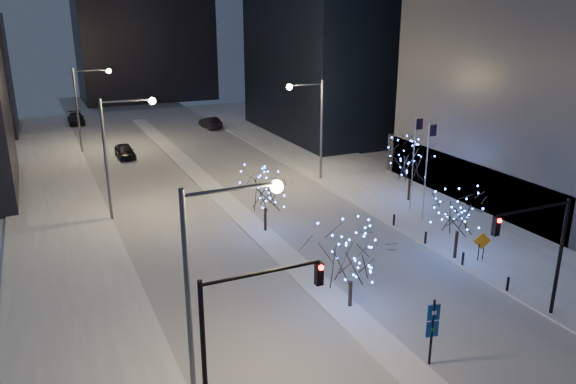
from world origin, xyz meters
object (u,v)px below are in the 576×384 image
car_far (76,119)px  wayfinding_sign (432,325)px  car_near (125,151)px  street_lamp_w_mid (118,142)px  car_mid (211,123)px  street_lamp_w_near (212,266)px  traffic_signal_west (241,324)px  holiday_tree_plaza_far (411,161)px  holiday_tree_median_near (352,257)px  construction_sign (482,243)px  holiday_tree_plaza_near (459,212)px  holiday_tree_median_far (265,190)px  street_lamp_w_far (85,98)px  traffic_signal_east (542,242)px

car_far → wayfinding_sign: wayfinding_sign is taller
car_near → street_lamp_w_mid: bearing=-100.3°
car_mid → wayfinding_sign: (-7.22, -59.41, 1.35)m
street_lamp_w_near → wayfinding_sign: size_ratio=2.83×
street_lamp_w_mid → traffic_signal_west: 27.06m
street_lamp_w_near → traffic_signal_west: bearing=-76.0°
wayfinding_sign → street_lamp_w_mid: bearing=122.7°
street_lamp_w_near → car_far: size_ratio=1.78×
car_mid → holiday_tree_plaza_far: holiday_tree_plaza_far is taller
holiday_tree_median_near → wayfinding_sign: (0.75, -6.33, -1.07)m
car_near → construction_sign: 42.86m
car_near → construction_sign: bearing=-66.9°
holiday_tree_plaza_near → traffic_signal_west: bearing=-154.3°
car_mid → wayfinding_sign: wayfinding_sign is taller
traffic_signal_west → car_far: traffic_signal_west is taller
traffic_signal_west → holiday_tree_median_far: traffic_signal_west is taller
street_lamp_w_near → holiday_tree_median_near: size_ratio=2.00×
street_lamp_w_far → construction_sign: bearing=-64.6°
street_lamp_w_mid → construction_sign: bearing=-42.2°
street_lamp_w_mid → street_lamp_w_near: bearing=-90.0°
traffic_signal_west → wayfinding_sign: (9.69, 0.11, -2.59)m
wayfinding_sign → holiday_tree_median_far: bearing=104.2°
street_lamp_w_near → car_near: street_lamp_w_near is taller
traffic_signal_west → car_mid: size_ratio=1.42×
street_lamp_w_mid → car_mid: bearing=61.8°
construction_sign → car_mid: bearing=116.6°
traffic_signal_west → construction_sign: 22.13m
traffic_signal_east → car_mid: traffic_signal_east is taller
street_lamp_w_mid → car_far: 44.39m
traffic_signal_west → street_lamp_w_mid: bearing=91.1°
traffic_signal_east → holiday_tree_median_far: traffic_signal_east is taller
car_mid → holiday_tree_plaza_far: 39.53m
car_near → holiday_tree_plaza_near: bearing=-68.1°
car_near → traffic_signal_west: bearing=-94.4°
holiday_tree_plaza_far → wayfinding_sign: holiday_tree_plaza_far is taller
street_lamp_w_near → construction_sign: street_lamp_w_near is taller
traffic_signal_west → holiday_tree_median_far: bearing=65.1°
holiday_tree_median_far → wayfinding_sign: bearing=-87.7°
street_lamp_w_far → holiday_tree_median_far: 34.19m
car_near → holiday_tree_median_far: 28.74m
traffic_signal_east → wayfinding_sign: 8.16m
street_lamp_w_mid → holiday_tree_median_far: 12.57m
traffic_signal_east → construction_sign: 8.41m
car_mid → holiday_tree_plaza_far: bearing=92.8°
holiday_tree_plaza_far → holiday_tree_plaza_near: bearing=-111.4°
street_lamp_w_mid → traffic_signal_west: bearing=-88.9°
street_lamp_w_mid → traffic_signal_east: (17.88, -26.00, -1.74)m
holiday_tree_plaza_near → construction_sign: 2.75m
street_lamp_w_near → car_near: bearing=85.9°
car_mid → holiday_tree_plaza_far: (6.55, -38.87, 2.96)m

